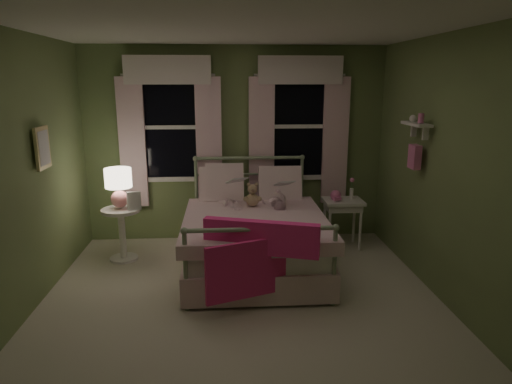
{
  "coord_description": "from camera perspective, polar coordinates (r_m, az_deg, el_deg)",
  "views": [
    {
      "loc": [
        -0.15,
        -4.03,
        2.15
      ],
      "look_at": [
        0.18,
        0.65,
        1.0
      ],
      "focal_mm": 32.0,
      "sensor_mm": 36.0,
      "label": 1
    }
  ],
  "objects": [
    {
      "name": "room_shell",
      "position": [
        4.12,
        -1.88,
        1.86
      ],
      "size": [
        4.2,
        4.2,
        4.2
      ],
      "color": "beige",
      "rests_on": "ground"
    },
    {
      "name": "bed",
      "position": [
        5.33,
        -0.31,
        -5.66
      ],
      "size": [
        1.58,
        2.04,
        1.18
      ],
      "color": "white",
      "rests_on": "ground"
    },
    {
      "name": "pink_throw",
      "position": [
        4.3,
        0.63,
        -7.21
      ],
      "size": [
        1.08,
        0.49,
        0.71
      ],
      "color": "#FF318D",
      "rests_on": "bed"
    },
    {
      "name": "child_left",
      "position": [
        5.59,
        -3.41,
        1.03
      ],
      "size": [
        0.3,
        0.24,
        0.7
      ],
      "primitive_type": "imported",
      "rotation": [
        0.0,
        0.0,
        3.48
      ],
      "color": "#F7D1DD",
      "rests_on": "bed"
    },
    {
      "name": "child_right",
      "position": [
        5.62,
        2.3,
        1.2
      ],
      "size": [
        0.37,
        0.29,
        0.72
      ],
      "primitive_type": "imported",
      "rotation": [
        0.0,
        0.0,
        3.21
      ],
      "color": "#F7D1DD",
      "rests_on": "bed"
    },
    {
      "name": "book_left",
      "position": [
        5.33,
        -3.39,
        0.89
      ],
      "size": [
        0.23,
        0.18,
        0.26
      ],
      "primitive_type": "imported",
      "rotation": [
        1.22,
        0.0,
        0.35
      ],
      "color": "beige",
      "rests_on": "child_left"
    },
    {
      "name": "book_right",
      "position": [
        5.38,
        2.59,
        0.54
      ],
      "size": [
        0.21,
        0.15,
        0.26
      ],
      "primitive_type": "imported",
      "rotation": [
        1.22,
        0.0,
        0.19
      ],
      "color": "beige",
      "rests_on": "child_right"
    },
    {
      "name": "teddy_bear",
      "position": [
        5.47,
        -0.44,
        -0.59
      ],
      "size": [
        0.22,
        0.17,
        0.3
      ],
      "color": "tan",
      "rests_on": "bed"
    },
    {
      "name": "nightstand_left",
      "position": [
        5.78,
        -16.44,
        -4.22
      ],
      "size": [
        0.46,
        0.46,
        0.65
      ],
      "color": "white",
      "rests_on": "ground"
    },
    {
      "name": "table_lamp",
      "position": [
        5.65,
        -16.8,
        0.96
      ],
      "size": [
        0.31,
        0.31,
        0.48
      ],
      "color": "pink",
      "rests_on": "nightstand_left"
    },
    {
      "name": "book_nightstand",
      "position": [
        5.62,
        -15.77,
        -2.15
      ],
      "size": [
        0.19,
        0.24,
        0.02
      ],
      "primitive_type": "imported",
      "rotation": [
        0.0,
        0.0,
        0.12
      ],
      "color": "beige",
      "rests_on": "nightstand_left"
    },
    {
      "name": "nightstand_right",
      "position": [
        6.02,
        10.8,
        -1.88
      ],
      "size": [
        0.5,
        0.4,
        0.64
      ],
      "color": "white",
      "rests_on": "ground"
    },
    {
      "name": "pink_toy",
      "position": [
        5.95,
        9.95,
        -0.45
      ],
      "size": [
        0.14,
        0.19,
        0.14
      ],
      "color": "pink",
      "rests_on": "nightstand_right"
    },
    {
      "name": "bud_vase",
      "position": [
        6.04,
        11.88,
        0.46
      ],
      "size": [
        0.06,
        0.06,
        0.28
      ],
      "color": "white",
      "rests_on": "nightstand_right"
    },
    {
      "name": "window_left",
      "position": [
        6.12,
        -10.7,
        8.6
      ],
      "size": [
        1.34,
        0.13,
        1.96
      ],
      "color": "black",
      "rests_on": "room_shell"
    },
    {
      "name": "window_right",
      "position": [
        6.16,
        5.39,
        8.81
      ],
      "size": [
        1.34,
        0.13,
        1.96
      ],
      "color": "black",
      "rests_on": "room_shell"
    },
    {
      "name": "wall_shelf",
      "position": [
        5.19,
        19.34,
        6.07
      ],
      "size": [
        0.15,
        0.5,
        0.6
      ],
      "color": "white",
      "rests_on": "room_shell"
    },
    {
      "name": "framed_picture",
      "position": [
        5.01,
        -25.12,
        5.02
      ],
      "size": [
        0.03,
        0.32,
        0.42
      ],
      "color": "beige",
      "rests_on": "room_shell"
    }
  ]
}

